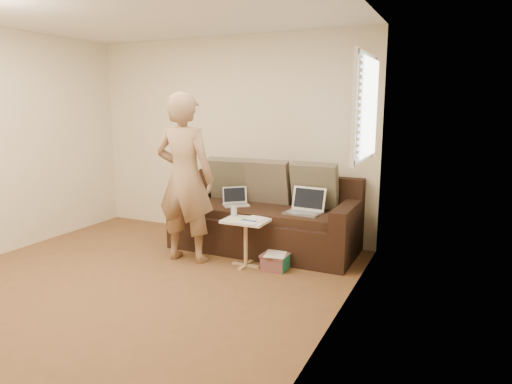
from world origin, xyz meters
TOP-DOWN VIEW (x-y plane):
  - floor at (0.00, 0.00)m, footprint 4.50×4.50m
  - wall_back at (0.00, 2.25)m, footprint 4.00×0.00m
  - wall_right at (2.00, 0.00)m, footprint 0.00×4.50m
  - window_blinds at (1.95, 1.50)m, footprint 0.12×0.88m
  - sofa at (0.74, 1.77)m, footprint 2.20×0.95m
  - pillow_left at (0.14, 2.00)m, footprint 0.55×0.29m
  - pillow_mid at (0.69, 2.00)m, footprint 0.55×0.27m
  - pillow_right at (1.29, 1.99)m, footprint 0.55×0.28m
  - laptop_silver at (1.26, 1.67)m, footprint 0.43×0.32m
  - laptop_white at (0.39, 1.72)m, footprint 0.37×0.36m
  - person at (0.10, 1.05)m, footprint 0.72×0.52m
  - side_table at (0.79, 1.15)m, footprint 0.47×0.33m
  - drinking_glass at (0.60, 1.24)m, footprint 0.07×0.07m
  - scissors at (0.86, 1.10)m, footprint 0.19×0.13m
  - paper_on_table at (0.86, 1.19)m, footprint 0.25×0.33m
  - striped_box at (1.13, 1.20)m, footprint 0.28×0.28m

SIDE VIEW (x-z plane):
  - floor at x=0.00m, z-range 0.00..0.00m
  - striped_box at x=1.13m, z-range 0.00..0.18m
  - side_table at x=0.79m, z-range 0.00..0.52m
  - sofa at x=0.74m, z-range 0.00..0.85m
  - laptop_silver at x=1.26m, z-range 0.39..0.65m
  - laptop_white at x=0.39m, z-range 0.41..0.63m
  - paper_on_table at x=0.86m, z-range 0.52..0.53m
  - scissors at x=0.86m, z-range 0.52..0.54m
  - drinking_glass at x=0.60m, z-range 0.52..0.64m
  - pillow_left at x=0.14m, z-range 0.51..1.07m
  - pillow_mid at x=0.69m, z-range 0.51..1.07m
  - pillow_right at x=1.29m, z-range 0.51..1.07m
  - person at x=0.10m, z-range 0.00..1.88m
  - wall_back at x=0.00m, z-range -0.70..3.30m
  - wall_right at x=2.00m, z-range -0.95..3.55m
  - window_blinds at x=1.95m, z-range 1.16..2.24m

